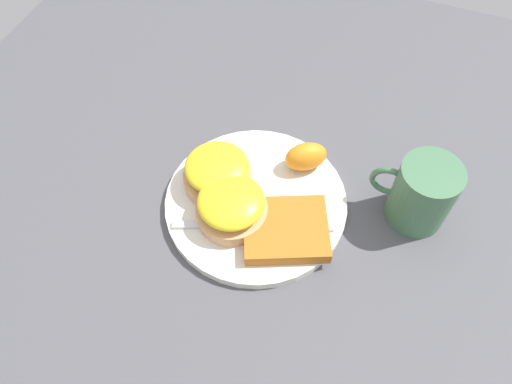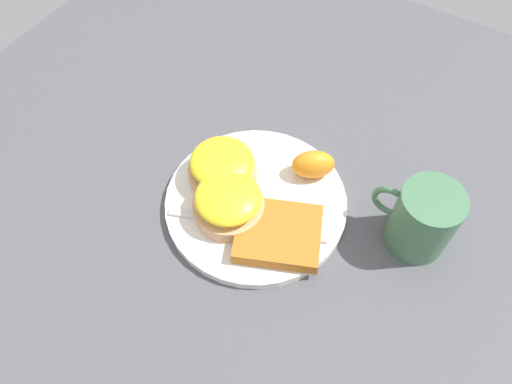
{
  "view_description": "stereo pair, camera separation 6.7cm",
  "coord_description": "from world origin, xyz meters",
  "px_view_note": "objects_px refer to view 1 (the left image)",
  "views": [
    {
      "loc": [
        -0.13,
        0.34,
        0.59
      ],
      "look_at": [
        0.0,
        0.0,
        0.03
      ],
      "focal_mm": 35.0,
      "sensor_mm": 36.0,
      "label": 1
    },
    {
      "loc": [
        -0.19,
        0.31,
        0.59
      ],
      "look_at": [
        0.0,
        0.0,
        0.03
      ],
      "focal_mm": 35.0,
      "sensor_mm": 36.0,
      "label": 2
    }
  ],
  "objects_px": {
    "hashbrown_patty": "(286,230)",
    "fork": "(264,224)",
    "orange_wedge": "(306,157)",
    "sandwich_benedict_right": "(231,206)",
    "cup": "(422,194)",
    "sandwich_benedict_left": "(217,172)"
  },
  "relations": [
    {
      "from": "sandwich_benedict_right",
      "to": "hashbrown_patty",
      "type": "distance_m",
      "value": 0.08
    },
    {
      "from": "fork",
      "to": "orange_wedge",
      "type": "bearing_deg",
      "value": -100.05
    },
    {
      "from": "sandwich_benedict_left",
      "to": "cup",
      "type": "distance_m",
      "value": 0.27
    },
    {
      "from": "sandwich_benedict_right",
      "to": "cup",
      "type": "bearing_deg",
      "value": -155.93
    },
    {
      "from": "hashbrown_patty",
      "to": "fork",
      "type": "relative_size",
      "value": 0.53
    },
    {
      "from": "sandwich_benedict_right",
      "to": "cup",
      "type": "relative_size",
      "value": 0.86
    },
    {
      "from": "fork",
      "to": "cup",
      "type": "xyz_separation_m",
      "value": [
        -0.18,
        -0.1,
        0.03
      ]
    },
    {
      "from": "sandwich_benedict_left",
      "to": "sandwich_benedict_right",
      "type": "relative_size",
      "value": 1.0
    },
    {
      "from": "sandwich_benedict_left",
      "to": "cup",
      "type": "relative_size",
      "value": 0.86
    },
    {
      "from": "fork",
      "to": "hashbrown_patty",
      "type": "bearing_deg",
      "value": 177.04
    },
    {
      "from": "sandwich_benedict_right",
      "to": "hashbrown_patty",
      "type": "xyz_separation_m",
      "value": [
        -0.08,
        -0.0,
        -0.01
      ]
    },
    {
      "from": "hashbrown_patty",
      "to": "fork",
      "type": "bearing_deg",
      "value": -2.96
    },
    {
      "from": "sandwich_benedict_right",
      "to": "orange_wedge",
      "type": "bearing_deg",
      "value": -119.52
    },
    {
      "from": "orange_wedge",
      "to": "fork",
      "type": "relative_size",
      "value": 0.29
    },
    {
      "from": "fork",
      "to": "sandwich_benedict_right",
      "type": "bearing_deg",
      "value": 3.13
    },
    {
      "from": "sandwich_benedict_right",
      "to": "fork",
      "type": "xyz_separation_m",
      "value": [
        -0.05,
        -0.0,
        -0.02
      ]
    },
    {
      "from": "sandwich_benedict_left",
      "to": "hashbrown_patty",
      "type": "bearing_deg",
      "value": 159.64
    },
    {
      "from": "fork",
      "to": "cup",
      "type": "distance_m",
      "value": 0.21
    },
    {
      "from": "orange_wedge",
      "to": "sandwich_benedict_right",
      "type": "bearing_deg",
      "value": 60.48
    },
    {
      "from": "sandwich_benedict_right",
      "to": "fork",
      "type": "relative_size",
      "value": 0.47
    },
    {
      "from": "sandwich_benedict_left",
      "to": "hashbrown_patty",
      "type": "relative_size",
      "value": 0.88
    },
    {
      "from": "orange_wedge",
      "to": "cup",
      "type": "height_order",
      "value": "cup"
    }
  ]
}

